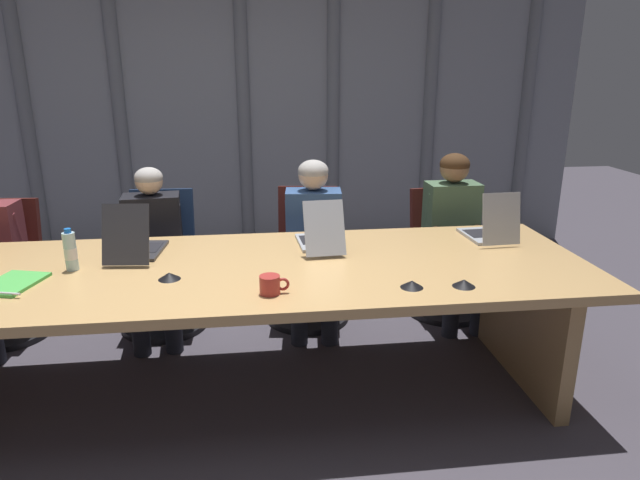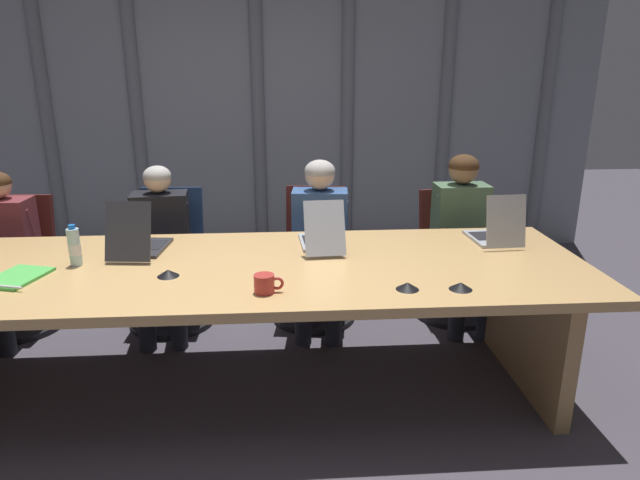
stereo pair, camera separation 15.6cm
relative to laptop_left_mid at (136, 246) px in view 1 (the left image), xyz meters
name	(u,v)px [view 1 (the left image)]	position (x,y,z in m)	size (l,w,h in m)	color
ground_plane	(236,393)	(0.51, -0.24, -0.82)	(13.26, 13.26, 0.00)	#47424C
conference_table	(231,293)	(0.51, -0.24, -0.21)	(3.82, 1.20, 0.76)	tan
curtain_backdrop	(234,85)	(0.51, 2.34, 0.77)	(6.63, 0.17, 3.18)	gray
laptop_left_mid	(136,246)	(0.00, 0.00, 0.00)	(0.28, 0.46, 0.32)	#2D2D33
laptop_center	(319,238)	(1.02, 0.03, 0.00)	(0.25, 0.46, 0.30)	#A8ADB7
laptop_right_mid	(489,230)	(2.05, 0.05, 0.00)	(0.25, 0.39, 0.31)	#A8ADB7
office_chair_left_end	(4,286)	(-1.06, 0.74, -0.49)	(0.60, 0.60, 0.90)	#511E19
office_chair_left_mid	(163,277)	(0.00, 0.75, -0.48)	(0.60, 0.60, 0.94)	navy
office_chair_center	(308,271)	(1.02, 0.75, -0.48)	(0.60, 0.60, 0.93)	#511E19
office_chair_right_mid	(445,267)	(2.05, 0.74, -0.49)	(0.60, 0.60, 0.90)	#511E19
person_left_mid	(154,245)	(-0.01, 0.59, -0.19)	(0.41, 0.57, 1.14)	black
person_center	(314,235)	(1.05, 0.59, -0.16)	(0.42, 0.57, 1.16)	#335184
person_right_mid	(455,228)	(2.05, 0.59, -0.15)	(0.37, 0.55, 1.19)	#4C6B4C
water_bottle_primary	(70,251)	(-0.29, -0.18, 0.04)	(0.06, 0.06, 0.22)	silver
coffee_mug_near	(271,285)	(0.71, -0.62, -0.02)	(0.14, 0.10, 0.09)	#B2332D
conference_mic_left_side	(169,276)	(0.22, -0.38, -0.04)	(0.11, 0.11, 0.04)	black
conference_mic_middle	(464,283)	(1.63, -0.65, -0.04)	(0.11, 0.11, 0.04)	black
conference_mic_right_side	(412,284)	(1.38, -0.63, -0.04)	(0.11, 0.11, 0.04)	black
spiral_notepad	(12,284)	(-0.52, -0.36, -0.05)	(0.29, 0.35, 0.03)	#4CB74C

